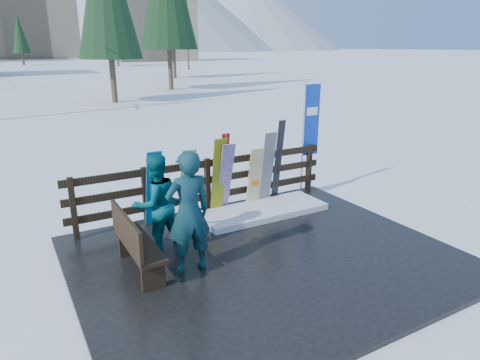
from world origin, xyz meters
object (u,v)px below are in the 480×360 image
snowboard_2 (218,177)px  snowboard_3 (225,179)px  snowboard_1 (187,185)px  snowboard_5 (255,178)px  person_back (156,204)px  snowboard_0 (153,190)px  person_front (189,213)px  rental_flag (309,124)px  snowboard_4 (267,169)px  bench (134,241)px

snowboard_2 → snowboard_3: snowboard_2 is taller
snowboard_1 → snowboard_5: 1.53m
snowboard_2 → person_back: bearing=-149.6°
snowboard_0 → snowboard_1: (0.67, 0.00, -0.02)m
person_front → rental_flag: bearing=-150.5°
snowboard_3 → snowboard_4: size_ratio=0.95×
snowboard_5 → person_back: 2.65m
snowboard_2 → person_back: (-1.62, -0.95, 0.03)m
snowboard_2 → snowboard_4: same height
snowboard_4 → person_back: person_back is taller
bench → snowboard_1: bearing=44.8°
snowboard_4 → person_back: 2.93m
person_back → bench: bearing=33.0°
snowboard_2 → person_front: size_ratio=0.86×
snowboard_1 → snowboard_2: (0.68, -0.00, 0.07)m
snowboard_0 → snowboard_1: snowboard_0 is taller
snowboard_4 → snowboard_5: (-0.30, -0.00, -0.15)m
snowboard_2 → person_front: 2.30m
snowboard_3 → person_front: size_ratio=0.81×
bench → snowboard_2: (2.15, 1.46, 0.29)m
snowboard_0 → snowboard_1: bearing=0.0°
snowboard_0 → snowboard_4: 2.50m
snowboard_0 → person_front: (-0.06, -1.82, 0.18)m
snowboard_1 → person_back: bearing=-134.8°
snowboard_3 → snowboard_5: bearing=-0.0°
rental_flag → person_back: bearing=-163.4°
snowboard_0 → snowboard_5: 2.20m
bench → snowboard_4: (3.31, 1.46, 0.29)m
snowboard_0 → rental_flag: size_ratio=0.60×
snowboard_2 → snowboard_5: bearing=0.0°
person_back → person_front: bearing=92.7°
snowboard_2 → snowboard_5: size_ratio=1.23×
snowboard_4 → rental_flag: rental_flag is taller
snowboard_3 → snowboard_4: bearing=0.0°
rental_flag → person_front: size_ratio=1.37×
snowboard_0 → snowboard_5: (2.20, 0.00, -0.11)m
snowboard_4 → snowboard_5: size_ratio=1.23×
bench → snowboard_5: snowboard_5 is taller
snowboard_0 → snowboard_3: snowboard_0 is taller
bench → rental_flag: 5.05m
snowboard_5 → person_back: (-2.47, -0.95, 0.18)m
snowboard_1 → snowboard_5: size_ratio=1.15×
snowboard_4 → rental_flag: 1.56m
snowboard_1 → person_front: 1.97m
snowboard_3 → snowboard_4: snowboard_4 is taller
snowboard_1 → snowboard_5: bearing=-0.0°
snowboard_5 → snowboard_3: bearing=180.0°
bench → snowboard_2: bearing=34.2°
bench → snowboard_2: size_ratio=0.92×
snowboard_0 → rental_flag: bearing=4.1°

